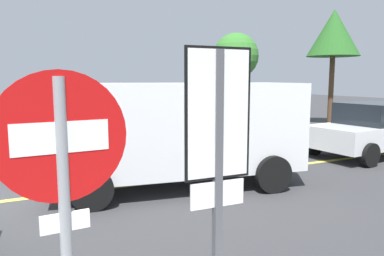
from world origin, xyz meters
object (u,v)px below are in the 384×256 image
object	(u,v)px
stop_sign	(64,199)
tree_centre_verge	(334,34)
speed_limit_sign	(218,149)
white_van	(176,128)
car_white_far_lane	(371,129)
tree_left_verge	(236,58)

from	to	relation	value
stop_sign	tree_centre_verge	xyz separation A→B (m)	(13.94, 11.68, 2.91)
stop_sign	tree_centre_verge	size ratio (longest dim) A/B	0.41
speed_limit_sign	white_van	xyz separation A→B (m)	(1.59, 4.71, -0.50)
stop_sign	speed_limit_sign	xyz separation A→B (m)	(1.13, 0.21, 0.17)
car_white_far_lane	tree_left_verge	distance (m)	7.58
stop_sign	car_white_far_lane	size ratio (longest dim) A/B	0.58
stop_sign	tree_centre_verge	distance (m)	18.42
speed_limit_sign	stop_sign	bearing A→B (deg)	-169.23
speed_limit_sign	car_white_far_lane	world-z (taller)	speed_limit_sign
tree_left_verge	tree_centre_verge	bearing A→B (deg)	-9.93
stop_sign	car_white_far_lane	world-z (taller)	stop_sign
speed_limit_sign	tree_centre_verge	world-z (taller)	tree_centre_verge
speed_limit_sign	tree_left_verge	distance (m)	14.65
tree_left_verge	tree_centre_verge	distance (m)	5.31
speed_limit_sign	tree_left_verge	xyz separation A→B (m)	(7.73, 12.35, 1.50)
tree_left_verge	tree_centre_verge	world-z (taller)	tree_centre_verge
stop_sign	tree_left_verge	world-z (taller)	tree_left_verge
white_van	tree_centre_verge	world-z (taller)	tree_centre_verge
speed_limit_sign	tree_centre_verge	xyz separation A→B (m)	(12.81, 11.47, 2.75)
stop_sign	white_van	size ratio (longest dim) A/B	0.43
tree_left_verge	car_white_far_lane	bearing A→B (deg)	-87.22
tree_left_verge	tree_centre_verge	size ratio (longest dim) A/B	0.77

